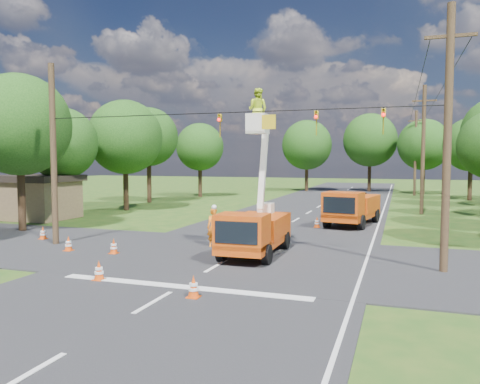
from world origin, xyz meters
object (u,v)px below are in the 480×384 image
at_px(pole_right_near, 448,137).
at_px(tree_left_d, 125,137).
at_px(pole_right_far, 415,152).
at_px(tree_far_b, 370,140).
at_px(pole_left, 54,155).
at_px(tree_left_b, 19,125).
at_px(ground_worker, 214,228).
at_px(second_truck, 352,207).
at_px(pole_right_mid, 423,149).
at_px(tree_left_f, 200,147).
at_px(shed, 36,196).
at_px(tree_left_c, 61,143).
at_px(tree_right_e, 471,145).
at_px(traffic_cone_2, 317,222).
at_px(tree_far_a, 307,145).
at_px(distant_car, 361,199).
at_px(tree_far_c, 424,145).
at_px(tree_left_e, 149,137).
at_px(bucket_truck, 255,219).
at_px(traffic_cone_1, 193,287).
at_px(traffic_cone_3, 114,246).
at_px(traffic_cone_4, 68,244).
at_px(traffic_cone_6, 365,215).
at_px(traffic_cone_0, 99,271).
at_px(traffic_cone_5, 43,233).

distance_m(pole_right_near, tree_left_d, 27.90).
height_order(pole_right_far, tree_far_b, tree_far_b).
height_order(pole_right_far, pole_left, pole_right_far).
bearing_deg(tree_left_b, ground_worker, -4.86).
xyz_separation_m(second_truck, pole_right_mid, (4.56, 8.31, 3.92)).
distance_m(tree_left_b, tree_left_f, 27.01).
bearing_deg(shed, tree_left_f, 81.72).
distance_m(tree_left_c, tree_right_e, 39.93).
bearing_deg(tree_left_c, traffic_cone_2, 3.00).
bearing_deg(tree_far_a, tree_right_e, -23.05).
relative_size(distant_car, tree_far_c, 0.42).
xyz_separation_m(pole_left, tree_far_a, (4.50, 43.00, 1.69)).
bearing_deg(distant_car, tree_left_d, -151.45).
distance_m(pole_right_near, tree_far_a, 45.08).
relative_size(tree_left_e, tree_left_f, 1.12).
xyz_separation_m(bucket_truck, pole_right_near, (7.69, -0.60, 3.46)).
distance_m(traffic_cone_1, traffic_cone_3, 7.97).
distance_m(traffic_cone_4, pole_left, 4.69).
bearing_deg(traffic_cone_3, bucket_truck, 15.92).
distance_m(traffic_cone_1, tree_left_e, 33.79).
xyz_separation_m(second_truck, pole_right_far, (4.56, 28.31, 3.92)).
bearing_deg(traffic_cone_6, tree_far_a, 108.83).
bearing_deg(tree_far_b, tree_right_e, -42.80).
distance_m(distant_car, tree_left_f, 19.53).
xyz_separation_m(traffic_cone_0, pole_right_far, (11.63, 45.28, 4.75)).
relative_size(traffic_cone_3, traffic_cone_4, 1.00).
xyz_separation_m(traffic_cone_6, pole_right_mid, (3.90, 5.16, 4.75)).
relative_size(traffic_cone_0, traffic_cone_2, 1.00).
xyz_separation_m(tree_left_e, tree_far_a, (11.80, 21.00, -0.30)).
bearing_deg(traffic_cone_4, shed, 138.03).
height_order(traffic_cone_6, pole_right_mid, pole_right_mid).
height_order(shed, tree_left_e, tree_left_e).
bearing_deg(tree_left_d, pole_right_mid, 12.01).
relative_size(traffic_cone_1, traffic_cone_3, 1.00).
height_order(pole_right_mid, tree_far_c, pole_right_mid).
bearing_deg(bucket_truck, traffic_cone_2, 81.70).
height_order(distant_car, pole_right_mid, pole_right_mid).
bearing_deg(second_truck, ground_worker, -110.13).
bearing_deg(traffic_cone_5, pole_right_far, 63.33).
xyz_separation_m(traffic_cone_5, tree_far_c, (20.63, 41.07, 5.70)).
bearing_deg(tree_right_e, pole_left, -123.65).
xyz_separation_m(tree_left_d, tree_far_c, (24.50, 27.00, -0.06)).
xyz_separation_m(tree_left_f, tree_far_a, (9.80, 13.00, 0.50)).
relative_size(distant_car, traffic_cone_0, 5.37).
height_order(traffic_cone_5, tree_left_b, tree_left_b).
relative_size(pole_right_near, tree_left_b, 1.07).
height_order(tree_left_b, tree_far_c, tree_left_b).
bearing_deg(ground_worker, tree_left_c, 129.21).
xyz_separation_m(pole_right_mid, tree_left_c, (-25.00, -11.00, 0.33)).
height_order(tree_left_b, tree_left_e, tree_left_e).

